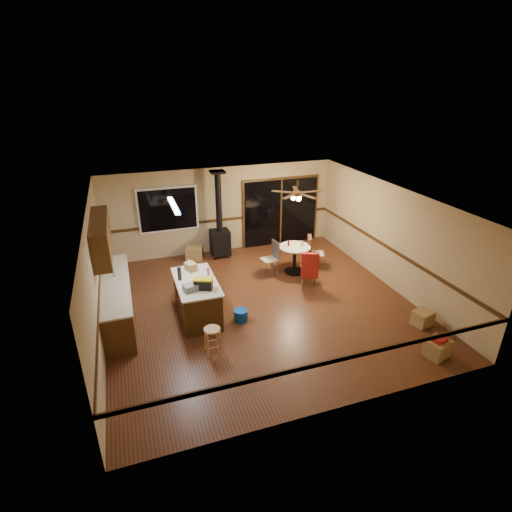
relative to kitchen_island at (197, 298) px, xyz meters
name	(u,v)px	position (x,y,z in m)	size (l,w,h in m)	color
floor	(260,304)	(1.50, 0.00, -0.45)	(7.00, 7.00, 0.00)	#4C2715
ceiling	(261,200)	(1.50, 0.00, 2.15)	(7.00, 7.00, 0.00)	silver
wall_back	(222,210)	(1.50, 3.50, 0.85)	(7.00, 7.00, 0.00)	tan
wall_front	(337,345)	(1.50, -3.50, 0.85)	(7.00, 7.00, 0.00)	tan
wall_left	(96,278)	(-2.00, 0.00, 0.85)	(7.00, 7.00, 0.00)	tan
wall_right	(391,237)	(5.00, 0.00, 0.85)	(7.00, 7.00, 0.00)	tan
chair_rail	(260,267)	(1.50, 0.00, 0.55)	(7.00, 7.00, 0.08)	#3C250F
window	(168,210)	(-0.10, 3.45, 1.05)	(1.72, 0.10, 1.32)	black
sliding_door	(281,212)	(3.40, 3.45, 0.60)	(2.52, 0.10, 2.10)	black
lower_cabinets	(117,301)	(-1.70, 0.50, -0.02)	(0.60, 3.00, 0.86)	#4E2F13
countertop	(114,283)	(-1.70, 0.50, 0.43)	(0.64, 3.04, 0.04)	beige
upper_cabinets	(101,237)	(-1.83, 0.70, 1.45)	(0.35, 2.00, 0.80)	#4E2F13
kitchen_island	(197,298)	(0.00, 0.00, 0.00)	(0.88, 1.68, 0.90)	#402810
wood_stove	(220,234)	(1.30, 3.05, 0.28)	(0.55, 0.50, 2.52)	black
ceiling_fan	(297,195)	(2.97, 1.33, 1.76)	(0.24, 0.24, 0.55)	brown
fluorescent_strip	(174,206)	(-0.30, 0.30, 2.11)	(0.10, 1.20, 0.04)	white
toolbox_grey	(194,287)	(-0.12, -0.37, 0.51)	(0.42, 0.24, 0.13)	slate
toolbox_black	(203,284)	(0.09, -0.41, 0.55)	(0.38, 0.20, 0.21)	black
toolbox_yellow_lid	(203,279)	(0.09, -0.41, 0.67)	(0.39, 0.21, 0.03)	gold
box_on_island	(191,267)	(-0.01, 0.55, 0.54)	(0.20, 0.28, 0.18)	olive
bottle_dark	(180,274)	(-0.32, 0.17, 0.60)	(0.09, 0.09, 0.30)	black
bottle_pink	(208,271)	(0.32, 0.18, 0.54)	(0.06, 0.06, 0.19)	#D84C8C
bottle_white	(189,264)	(-0.01, 0.72, 0.54)	(0.06, 0.06, 0.18)	white
bar_stool	(213,341)	(0.01, -1.44, -0.16)	(0.32, 0.32, 0.58)	tan
blue_bucket	(241,315)	(0.87, -0.50, -0.32)	(0.31, 0.31, 0.26)	#0B409E
dining_table	(295,255)	(2.97, 1.33, 0.08)	(0.86, 0.86, 0.78)	black
glass_red	(288,243)	(2.82, 1.43, 0.40)	(0.06, 0.06, 0.15)	#590C14
glass_cream	(302,244)	(3.15, 1.28, 0.40)	(0.06, 0.06, 0.15)	beige
chair_left	(273,254)	(2.37, 1.44, 0.14)	(0.46, 0.45, 0.51)	tan
chair_near	(310,265)	(3.00, 0.46, 0.14)	(0.55, 0.58, 0.70)	tan
chair_right	(310,248)	(3.50, 1.45, 0.14)	(0.59, 0.57, 0.70)	tan
box_under_window	(194,253)	(0.50, 3.10, -0.26)	(0.48, 0.39, 0.39)	olive
box_corner_a	(437,348)	(4.14, -2.91, -0.28)	(0.45, 0.38, 0.35)	olive
box_corner_b	(423,318)	(4.60, -1.94, -0.29)	(0.40, 0.35, 0.33)	olive
box_small_red	(439,339)	(4.14, -2.91, -0.07)	(0.27, 0.22, 0.07)	maroon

